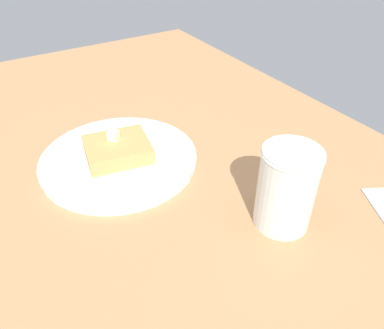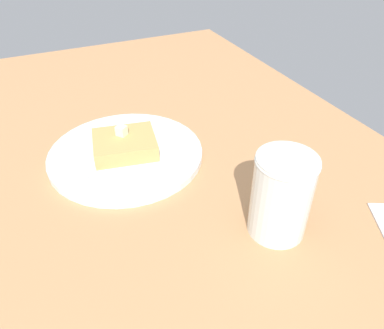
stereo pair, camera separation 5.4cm
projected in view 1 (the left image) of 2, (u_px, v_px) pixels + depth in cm
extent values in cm
cube|color=tan|center=(68.00, 165.00, 63.39)|extent=(103.54, 103.54, 2.55)
cylinder|color=silver|center=(119.00, 159.00, 61.54)|extent=(25.57, 25.57, 1.19)
torus|color=brown|center=(119.00, 158.00, 61.42)|extent=(25.57, 25.57, 0.80)
cube|color=tan|center=(118.00, 149.00, 60.40)|extent=(10.30, 11.43, 2.64)
cube|color=#F4EFC6|center=(114.00, 136.00, 59.80)|extent=(2.11, 2.09, 1.57)
cube|color=silver|center=(142.00, 182.00, 55.58)|extent=(4.88, 9.50, 0.36)
cube|color=silver|center=(98.00, 185.00, 54.88)|extent=(3.15, 3.45, 0.36)
cube|color=silver|center=(77.00, 191.00, 53.89)|extent=(1.59, 3.05, 0.36)
cube|color=silver|center=(77.00, 188.00, 54.33)|extent=(1.59, 3.05, 0.36)
cube|color=silver|center=(77.00, 186.00, 54.77)|extent=(1.59, 3.05, 0.36)
cube|color=silver|center=(78.00, 184.00, 55.20)|extent=(1.59, 3.05, 0.36)
cylinder|color=#341206|center=(285.00, 194.00, 48.18)|extent=(6.88, 6.88, 9.47)
cylinder|color=silver|center=(286.00, 188.00, 47.57)|extent=(7.48, 7.48, 11.50)
torus|color=silver|center=(293.00, 154.00, 44.41)|extent=(7.68, 7.68, 0.50)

